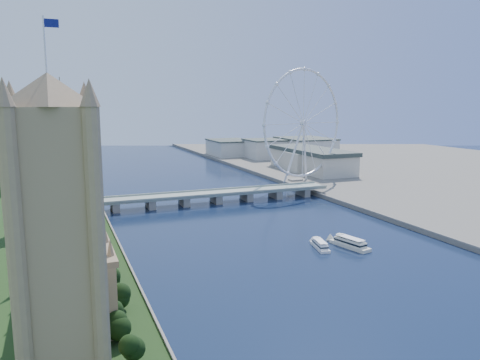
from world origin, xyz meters
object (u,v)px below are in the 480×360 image
london_eye (303,124)px  tour_boat_near (320,248)px  victoria_tower (56,219)px  tour_boat_far (350,247)px

london_eye → tour_boat_near: (-103.26, -208.27, -67.52)m
victoria_tower → tour_boat_near: size_ratio=4.39×
tour_boat_far → tour_boat_near: bearing=151.5°
tour_boat_near → tour_boat_far: 19.44m
victoria_tower → tour_boat_far: victoria_tower is taller
victoria_tower → london_eye: bearing=49.6°
victoria_tower → tour_boat_far: size_ratio=3.58×
tour_boat_near → tour_boat_far: tour_boat_far is taller
victoria_tower → tour_boat_near: victoria_tower is taller
london_eye → victoria_tower: bearing=-130.4°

